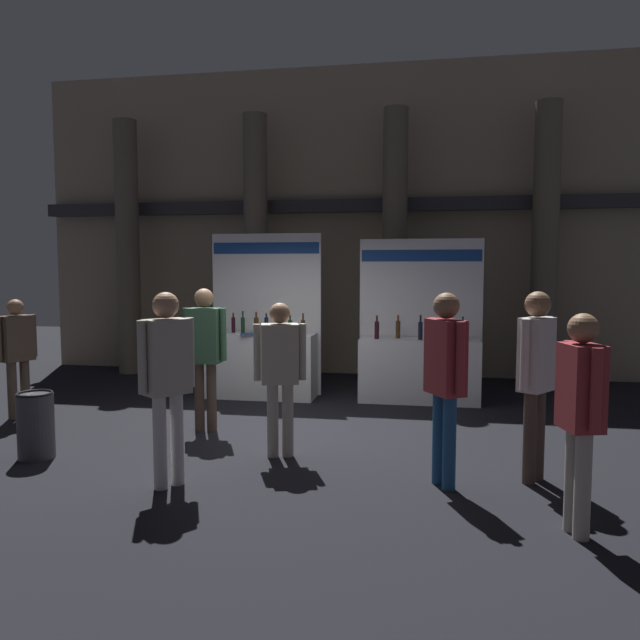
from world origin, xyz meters
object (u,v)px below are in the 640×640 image
visitor_1 (536,369)px  visitor_5 (17,348)px  exhibitor_booth_0 (262,357)px  trash_bin (36,425)px  visitor_0 (167,370)px  visitor_3 (445,371)px  visitor_6 (280,365)px  visitor_7 (580,405)px  visitor_4 (205,345)px  exhibitor_booth_1 (419,362)px

visitor_1 → visitor_5: (-6.53, 1.41, -0.12)m
exhibitor_booth_0 → trash_bin: (-1.54, -3.52, -0.28)m
visitor_0 → visitor_3: bearing=137.7°
trash_bin → visitor_3: size_ratio=0.40×
visitor_6 → visitor_7: 3.12m
visitor_0 → visitor_4: bearing=-131.8°
trash_bin → visitor_6: size_ratio=0.43×
visitor_3 → visitor_1: bearing=78.4°
visitor_0 → visitor_7: 3.55m
exhibitor_booth_0 → visitor_4: exhibitor_booth_0 is taller
visitor_0 → visitor_1: 3.47m
exhibitor_booth_1 → visitor_1: size_ratio=1.36×
exhibitor_booth_1 → visitor_1: bearing=-71.5°
visitor_0 → visitor_7: size_ratio=1.07×
exhibitor_booth_1 → visitor_1: 3.67m
visitor_6 → exhibitor_booth_1: bearing=50.3°
visitor_0 → visitor_6: 1.36m
visitor_6 → exhibitor_booth_0: bearing=94.1°
visitor_1 → trash_bin: bearing=-51.6°
exhibitor_booth_0 → visitor_3: bearing=-52.7°
exhibitor_booth_0 → trash_bin: bearing=-113.7°
trash_bin → visitor_5: (-1.36, 1.59, 0.61)m
exhibitor_booth_1 → trash_bin: size_ratio=3.46×
visitor_4 → visitor_0: bearing=101.3°
exhibitor_booth_1 → visitor_3: 3.79m
trash_bin → visitor_1: bearing=2.0°
exhibitor_booth_1 → exhibitor_booth_0: bearing=-177.4°
visitor_4 → visitor_7: 4.57m
trash_bin → visitor_4: visitor_4 is taller
visitor_3 → visitor_5: 5.93m
visitor_1 → visitor_4: visitor_1 is taller
exhibitor_booth_1 → visitor_3: bearing=-85.4°
exhibitor_booth_0 → visitor_7: size_ratio=1.52×
exhibitor_booth_0 → trash_bin: size_ratio=3.60×
visitor_7 → visitor_3: bearing=32.8°
visitor_3 → visitor_7: 1.34m
visitor_7 → visitor_5: bearing=53.7°
visitor_1 → visitor_4: 3.95m
exhibitor_booth_1 → visitor_3: (0.30, -3.74, 0.49)m
visitor_6 → visitor_3: bearing=-34.9°
visitor_3 → visitor_6: 1.84m
visitor_6 → visitor_7: (2.72, -1.52, 0.01)m
exhibitor_booth_0 → trash_bin: 3.86m
visitor_5 → exhibitor_booth_0: bearing=-35.6°
visitor_6 → visitor_0: bearing=-141.5°
visitor_0 → visitor_3: size_ratio=1.00×
visitor_0 → visitor_4: 1.99m
visitor_3 → visitor_4: (-2.91, 1.50, -0.01)m
visitor_1 → visitor_3: bearing=-34.7°
exhibitor_booth_1 → visitor_6: (-1.43, -3.11, 0.40)m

